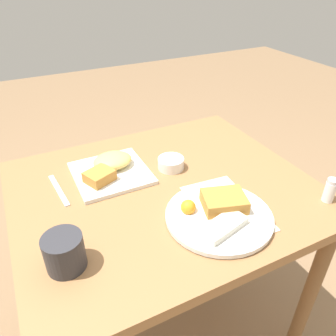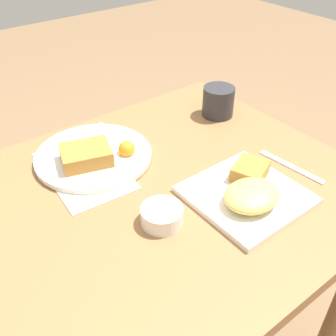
{
  "view_description": "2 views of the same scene",
  "coord_description": "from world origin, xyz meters",
  "px_view_note": "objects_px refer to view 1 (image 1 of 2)",
  "views": [
    {
      "loc": [
        0.37,
        0.78,
        1.39
      ],
      "look_at": [
        -0.03,
        -0.03,
        0.81
      ],
      "focal_mm": 35.0,
      "sensor_mm": 36.0,
      "label": 1
    },
    {
      "loc": [
        -0.43,
        -0.58,
        1.36
      ],
      "look_at": [
        0.01,
        -0.01,
        0.82
      ],
      "focal_mm": 42.0,
      "sensor_mm": 36.0,
      "label": 2
    }
  ],
  "objects_px": {
    "plate_square_near": "(110,169)",
    "sauce_ramekin": "(171,163)",
    "plate_oval_far": "(219,213)",
    "salt_shaker": "(330,192)",
    "coffee_mug": "(64,252)",
    "butter_knife": "(59,190)"
  },
  "relations": [
    {
      "from": "sauce_ramekin",
      "to": "plate_oval_far",
      "type": "bearing_deg",
      "value": 90.49
    },
    {
      "from": "plate_oval_far",
      "to": "butter_knife",
      "type": "xyz_separation_m",
      "value": [
        0.39,
        -0.34,
        -0.02
      ]
    },
    {
      "from": "salt_shaker",
      "to": "coffee_mug",
      "type": "bearing_deg",
      "value": -7.59
    },
    {
      "from": "plate_square_near",
      "to": "coffee_mug",
      "type": "xyz_separation_m",
      "value": [
        0.22,
        0.34,
        0.02
      ]
    },
    {
      "from": "sauce_ramekin",
      "to": "butter_knife",
      "type": "bearing_deg",
      "value": -6.31
    },
    {
      "from": "plate_oval_far",
      "to": "salt_shaker",
      "type": "height_order",
      "value": "salt_shaker"
    },
    {
      "from": "plate_square_near",
      "to": "butter_knife",
      "type": "xyz_separation_m",
      "value": [
        0.18,
        0.02,
        -0.02
      ]
    },
    {
      "from": "plate_square_near",
      "to": "butter_knife",
      "type": "distance_m",
      "value": 0.18
    },
    {
      "from": "plate_oval_far",
      "to": "sauce_ramekin",
      "type": "height_order",
      "value": "plate_oval_far"
    },
    {
      "from": "sauce_ramekin",
      "to": "coffee_mug",
      "type": "relative_size",
      "value": 0.95
    },
    {
      "from": "butter_knife",
      "to": "coffee_mug",
      "type": "distance_m",
      "value": 0.32
    },
    {
      "from": "butter_knife",
      "to": "plate_oval_far",
      "type": "bearing_deg",
      "value": 43.35
    },
    {
      "from": "plate_oval_far",
      "to": "coffee_mug",
      "type": "height_order",
      "value": "coffee_mug"
    },
    {
      "from": "sauce_ramekin",
      "to": "salt_shaker",
      "type": "distance_m",
      "value": 0.51
    },
    {
      "from": "coffee_mug",
      "to": "butter_knife",
      "type": "bearing_deg",
      "value": -97.22
    },
    {
      "from": "plate_square_near",
      "to": "salt_shaker",
      "type": "relative_size",
      "value": 3.13
    },
    {
      "from": "coffee_mug",
      "to": "salt_shaker",
      "type": "bearing_deg",
      "value": 172.41
    },
    {
      "from": "sauce_ramekin",
      "to": "coffee_mug",
      "type": "height_order",
      "value": "coffee_mug"
    },
    {
      "from": "plate_square_near",
      "to": "coffee_mug",
      "type": "distance_m",
      "value": 0.4
    },
    {
      "from": "plate_square_near",
      "to": "butter_knife",
      "type": "height_order",
      "value": "plate_square_near"
    },
    {
      "from": "plate_square_near",
      "to": "sauce_ramekin",
      "type": "xyz_separation_m",
      "value": [
        -0.2,
        0.06,
        -0.0
      ]
    },
    {
      "from": "plate_square_near",
      "to": "plate_oval_far",
      "type": "relative_size",
      "value": 0.8
    }
  ]
}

